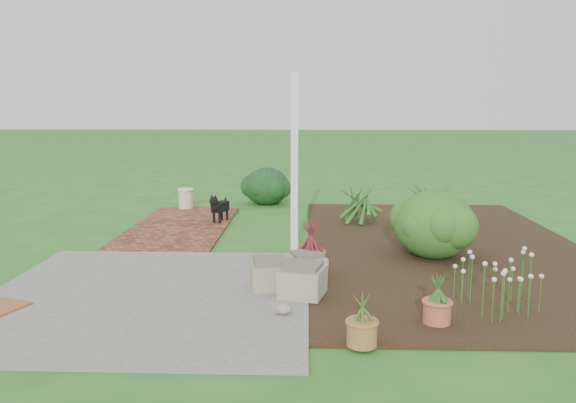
{
  "coord_description": "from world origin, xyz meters",
  "views": [
    {
      "loc": [
        0.49,
        -7.56,
        2.08
      ],
      "look_at": [
        0.2,
        0.4,
        0.7
      ],
      "focal_mm": 35.0,
      "sensor_mm": 36.0,
      "label": 1
    }
  ],
  "objects_px": {
    "black_dog": "(219,206)",
    "cream_ceramic_urn": "(186,199)",
    "stone_trough_near": "(303,282)",
    "evergreen_shrub": "(434,223)"
  },
  "relations": [
    {
      "from": "black_dog",
      "to": "evergreen_shrub",
      "type": "xyz_separation_m",
      "value": [
        3.28,
        -2.09,
        0.17
      ]
    },
    {
      "from": "stone_trough_near",
      "to": "cream_ceramic_urn",
      "type": "distance_m",
      "value": 5.62
    },
    {
      "from": "stone_trough_near",
      "to": "black_dog",
      "type": "relative_size",
      "value": 0.84
    },
    {
      "from": "cream_ceramic_urn",
      "to": "stone_trough_near",
      "type": "bearing_deg",
      "value": -64.99
    },
    {
      "from": "cream_ceramic_urn",
      "to": "evergreen_shrub",
      "type": "relative_size",
      "value": 0.35
    },
    {
      "from": "black_dog",
      "to": "cream_ceramic_urn",
      "type": "distance_m",
      "value": 1.58
    },
    {
      "from": "stone_trough_near",
      "to": "evergreen_shrub",
      "type": "bearing_deg",
      "value": 43.72
    },
    {
      "from": "stone_trough_near",
      "to": "evergreen_shrub",
      "type": "height_order",
      "value": "evergreen_shrub"
    },
    {
      "from": "black_dog",
      "to": "evergreen_shrub",
      "type": "distance_m",
      "value": 3.89
    },
    {
      "from": "stone_trough_near",
      "to": "cream_ceramic_urn",
      "type": "height_order",
      "value": "cream_ceramic_urn"
    }
  ]
}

